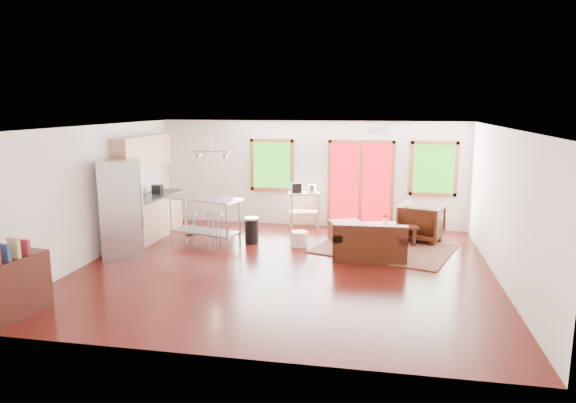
% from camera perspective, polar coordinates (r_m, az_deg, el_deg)
% --- Properties ---
extents(floor, '(7.50, 7.00, 0.02)m').
position_cam_1_polar(floor, '(9.61, -0.33, -7.43)').
color(floor, black).
rests_on(floor, ground).
extents(ceiling, '(7.50, 7.00, 0.02)m').
position_cam_1_polar(ceiling, '(9.14, -0.35, 8.37)').
color(ceiling, white).
rests_on(ceiling, ground).
extents(back_wall, '(7.50, 0.02, 2.60)m').
position_cam_1_polar(back_wall, '(12.71, 2.68, 3.10)').
color(back_wall, silver).
rests_on(back_wall, ground).
extents(left_wall, '(0.02, 7.00, 2.60)m').
position_cam_1_polar(left_wall, '(10.65, -20.62, 0.93)').
color(left_wall, silver).
rests_on(left_wall, ground).
extents(right_wall, '(0.02, 7.00, 2.60)m').
position_cam_1_polar(right_wall, '(9.34, 22.93, -0.53)').
color(right_wall, silver).
rests_on(right_wall, ground).
extents(front_wall, '(7.50, 0.02, 2.60)m').
position_cam_1_polar(front_wall, '(5.97, -6.80, -5.77)').
color(front_wall, silver).
rests_on(front_wall, ground).
extents(window_left, '(1.10, 0.05, 1.30)m').
position_cam_1_polar(window_left, '(12.81, -1.79, 4.07)').
color(window_left, '#1B5C0F').
rests_on(window_left, back_wall).
extents(french_doors, '(1.60, 0.05, 2.10)m').
position_cam_1_polar(french_doors, '(12.58, 8.06, 2.00)').
color(french_doors, '#BF020D').
rests_on(french_doors, back_wall).
extents(window_right, '(1.10, 0.05, 1.30)m').
position_cam_1_polar(window_right, '(12.57, 15.89, 3.53)').
color(window_right, '#1B5C0F').
rests_on(window_right, back_wall).
extents(rug, '(3.16, 2.77, 0.03)m').
position_cam_1_polar(rug, '(10.98, 10.61, -5.17)').
color(rug, '#495731').
rests_on(rug, floor).
extents(loveseat, '(1.43, 0.84, 0.75)m').
position_cam_1_polar(loveseat, '(10.17, 9.05, -4.74)').
color(loveseat, black).
rests_on(loveseat, floor).
extents(coffee_table, '(1.22, 0.92, 0.44)m').
position_cam_1_polar(coffee_table, '(11.30, 11.30, -2.84)').
color(coffee_table, black).
rests_on(coffee_table, floor).
extents(armchair, '(1.10, 1.07, 0.91)m').
position_cam_1_polar(armchair, '(11.77, 14.61, -2.04)').
color(armchair, black).
rests_on(armchair, floor).
extents(ottoman, '(0.87, 0.87, 0.44)m').
position_cam_1_polar(ottoman, '(11.42, 6.51, -3.36)').
color(ottoman, black).
rests_on(ottoman, floor).
extents(pouf, '(0.47, 0.47, 0.32)m').
position_cam_1_polar(pouf, '(11.00, 1.27, -4.16)').
color(pouf, '#ECE8CA').
rests_on(pouf, floor).
extents(vase, '(0.19, 0.19, 0.32)m').
position_cam_1_polar(vase, '(11.15, 10.71, -2.27)').
color(vase, silver).
rests_on(vase, coffee_table).
extents(book, '(0.21, 0.06, 0.28)m').
position_cam_1_polar(book, '(10.93, 11.20, -2.42)').
color(book, maroon).
rests_on(book, coffee_table).
extents(cabinets, '(0.64, 2.24, 2.30)m').
position_cam_1_polar(cabinets, '(12.06, -15.24, 0.52)').
color(cabinets, tan).
rests_on(cabinets, floor).
extents(refrigerator, '(1.01, 1.00, 1.93)m').
position_cam_1_polar(refrigerator, '(10.70, -17.95, -0.70)').
color(refrigerator, '#B7BABC').
rests_on(refrigerator, floor).
extents(island, '(1.72, 1.05, 1.01)m').
position_cam_1_polar(island, '(11.24, -9.23, -1.16)').
color(island, '#B7BABC').
rests_on(island, floor).
extents(cup, '(0.12, 0.10, 0.11)m').
position_cam_1_polar(cup, '(11.02, -7.38, 0.28)').
color(cup, white).
rests_on(cup, island).
extents(bar_stool_a, '(0.36, 0.36, 0.68)m').
position_cam_1_polar(bar_stool_a, '(11.22, -10.85, -2.22)').
color(bar_stool_a, '#B7BABC').
rests_on(bar_stool_a, floor).
extents(bar_stool_b, '(0.39, 0.39, 0.76)m').
position_cam_1_polar(bar_stool_b, '(10.85, -8.21, -2.26)').
color(bar_stool_b, '#B7BABC').
rests_on(bar_stool_b, floor).
extents(trash_can, '(0.38, 0.38, 0.57)m').
position_cam_1_polar(trash_can, '(11.23, -4.06, -3.20)').
color(trash_can, black).
rests_on(trash_can, floor).
extents(kitchen_cart, '(0.84, 0.65, 1.13)m').
position_cam_1_polar(kitchen_cart, '(12.38, 1.71, 0.43)').
color(kitchen_cart, tan).
rests_on(kitchen_cart, floor).
extents(bookshelf, '(0.53, 1.03, 1.16)m').
position_cam_1_polar(bookshelf, '(8.33, -28.09, -8.28)').
color(bookshelf, black).
rests_on(bookshelf, floor).
extents(ceiling_flush, '(0.35, 0.35, 0.12)m').
position_cam_1_polar(ceiling_flush, '(9.58, 9.88, 7.84)').
color(ceiling_flush, white).
rests_on(ceiling_flush, ceiling).
extents(pendant_light, '(0.80, 0.18, 0.79)m').
position_cam_1_polar(pendant_light, '(11.13, -8.53, 5.00)').
color(pendant_light, gray).
rests_on(pendant_light, ceiling).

